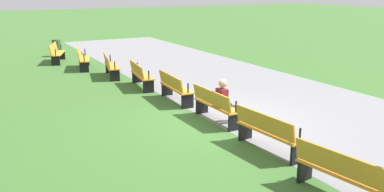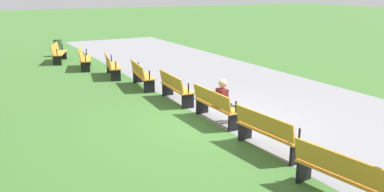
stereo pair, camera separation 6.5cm
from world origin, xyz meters
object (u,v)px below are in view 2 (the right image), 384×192
at_px(bench_4, 175,87).
at_px(bench_7, 342,174).
at_px(bench_6, 267,131).
at_px(bench_2, 111,65).
at_px(bench_0, 58,52).
at_px(bench_3, 141,75).
at_px(person_seated, 225,100).
at_px(bench_1, 84,58).
at_px(trash_bin, 58,48).
at_px(bench_5, 215,105).

relative_size(bench_4, bench_7, 0.99).
bearing_deg(bench_6, bench_4, 176.05).
xyz_separation_m(bench_2, bench_6, (8.97, 0.62, 0.00)).
distance_m(bench_0, bench_7, 15.64).
height_order(bench_0, bench_3, same).
relative_size(bench_4, person_seated, 1.48).
distance_m(bench_2, bench_4, 4.51).
bearing_deg(bench_1, bench_4, 25.63).
xyz_separation_m(bench_4, trash_bin, (-10.61, -1.49, -0.04)).
relative_size(bench_1, bench_6, 1.02).
relative_size(bench_3, bench_7, 1.00).
xyz_separation_m(bench_0, person_seated, (11.29, 2.06, 0.16)).
height_order(bench_2, trash_bin, bench_2).
xyz_separation_m(bench_7, person_seated, (-4.27, 0.45, 0.16)).
relative_size(bench_3, trash_bin, 2.08).
distance_m(bench_6, bench_7, 2.26).
bearing_deg(bench_6, trash_bin, -178.31).
xyz_separation_m(bench_1, bench_3, (4.41, 0.92, 0.00)).
xyz_separation_m(bench_5, trash_bin, (-12.86, -1.57, -0.04)).
xyz_separation_m(bench_0, bench_7, (15.56, 1.61, 0.00)).
xyz_separation_m(bench_2, trash_bin, (-6.14, -0.87, -0.04)).
relative_size(bench_7, person_seated, 1.50).
distance_m(bench_0, bench_2, 4.51).
relative_size(bench_2, trash_bin, 2.10).
height_order(bench_2, bench_6, same).
bearing_deg(bench_0, bench_5, 29.58).
height_order(bench_6, person_seated, person_seated).
relative_size(bench_1, trash_bin, 2.10).
bearing_deg(bench_2, bench_7, 13.81).
height_order(bench_7, trash_bin, bench_7).
relative_size(bench_1, bench_4, 1.02).
xyz_separation_m(bench_0, bench_5, (11.06, 1.92, 0.00)).
relative_size(bench_3, bench_5, 1.03).
distance_m(bench_4, bench_6, 4.51).
distance_m(bench_0, bench_4, 8.99).
bearing_deg(bench_1, trash_bin, -159.31).
xyz_separation_m(bench_3, bench_7, (9.00, 0.00, 0.00)).
height_order(bench_3, bench_7, same).
xyz_separation_m(bench_2, bench_3, (2.22, 0.39, 0.00)).
bearing_deg(bench_6, bench_1, -178.05).
bearing_deg(bench_6, bench_7, -9.85).
height_order(bench_3, person_seated, person_seated).
height_order(bench_1, bench_5, same).
distance_m(bench_0, bench_5, 11.22).
bearing_deg(bench_2, trash_bin, -160.04).
bearing_deg(bench_7, bench_6, 166.20).
bearing_deg(bench_5, bench_3, -176.07).
distance_m(bench_1, bench_6, 11.22).
bearing_deg(bench_0, bench_1, 37.45).
distance_m(bench_2, trash_bin, 6.20).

